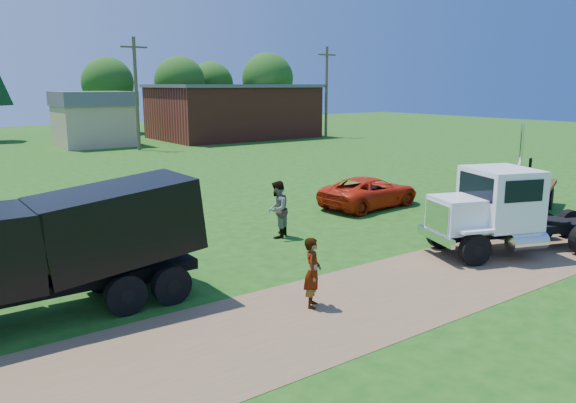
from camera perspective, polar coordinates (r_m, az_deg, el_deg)
ground at (r=15.66m, az=13.08°, el=-8.20°), size 140.00×140.00×0.00m
dirt_track at (r=15.65m, az=13.08°, el=-8.17°), size 120.00×4.20×0.01m
white_semi_tractor at (r=18.93m, az=20.89°, el=-0.86°), size 6.77×4.18×4.04m
black_dump_truck at (r=13.95m, az=-21.96°, el=-4.01°), size 7.04×2.23×3.05m
orange_pickup at (r=24.78m, az=8.30°, el=0.97°), size 5.00×2.64×1.34m
flatbed_trailer at (r=24.35m, az=22.07°, el=0.47°), size 8.06×5.23×1.99m
spectator_a at (r=13.54m, az=2.51°, el=-7.21°), size 0.73×0.74×1.72m
spectator_b at (r=19.57m, az=-1.09°, el=-0.81°), size 1.23×1.20×2.00m
brick_building at (r=57.57m, az=-5.57°, el=9.13°), size 15.40×10.40×5.30m
tan_shed at (r=51.88m, az=-19.12°, el=8.00°), size 6.20×5.40×4.70m
utility_poles at (r=47.74m, az=-15.16°, el=10.72°), size 42.20×0.28×9.00m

